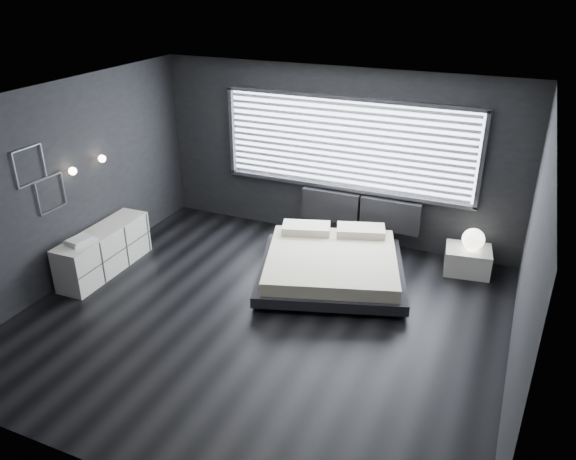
% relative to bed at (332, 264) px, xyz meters
% --- Properties ---
extents(room, '(6.04, 6.00, 2.80)m').
position_rel_bed_xyz_m(room, '(-0.48, -1.33, 1.15)').
color(room, black).
rests_on(room, ground).
extents(window, '(4.14, 0.09, 1.52)m').
position_rel_bed_xyz_m(window, '(-0.28, 1.37, 1.36)').
color(window, white).
rests_on(window, ground).
extents(headboard, '(1.96, 0.16, 0.52)m').
position_rel_bed_xyz_m(headboard, '(0.01, 1.31, 0.32)').
color(headboard, black).
rests_on(headboard, ground).
extents(sconce_near, '(0.18, 0.11, 0.11)m').
position_rel_bed_xyz_m(sconce_near, '(-3.36, -1.28, 1.35)').
color(sconce_near, silver).
rests_on(sconce_near, ground).
extents(sconce_far, '(0.18, 0.11, 0.11)m').
position_rel_bed_xyz_m(sconce_far, '(-3.36, -0.68, 1.35)').
color(sconce_far, silver).
rests_on(sconce_far, ground).
extents(wall_art_upper, '(0.01, 0.48, 0.48)m').
position_rel_bed_xyz_m(wall_art_upper, '(-3.46, -1.88, 1.60)').
color(wall_art_upper, '#47474C').
rests_on(wall_art_upper, ground).
extents(wall_art_lower, '(0.01, 0.48, 0.48)m').
position_rel_bed_xyz_m(wall_art_lower, '(-3.46, -1.63, 1.13)').
color(wall_art_lower, '#47474C').
rests_on(wall_art_lower, ground).
extents(bed, '(2.55, 2.49, 0.53)m').
position_rel_bed_xyz_m(bed, '(0.00, 0.00, 0.00)').
color(bed, black).
rests_on(bed, ground).
extents(nightstand, '(0.72, 0.63, 0.38)m').
position_rel_bed_xyz_m(nightstand, '(1.79, 1.01, -0.06)').
color(nightstand, silver).
rests_on(nightstand, ground).
extents(orb_lamp, '(0.32, 0.32, 0.32)m').
position_rel_bed_xyz_m(orb_lamp, '(1.82, 1.01, 0.30)').
color(orb_lamp, white).
rests_on(orb_lamp, nightstand).
extents(dresser, '(0.50, 1.66, 0.66)m').
position_rel_bed_xyz_m(dresser, '(-3.18, -1.11, 0.08)').
color(dresser, silver).
rests_on(dresser, ground).
extents(book_stack, '(0.35, 0.42, 0.07)m').
position_rel_bed_xyz_m(book_stack, '(-3.18, -1.54, 0.45)').
color(book_stack, silver).
rests_on(book_stack, dresser).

